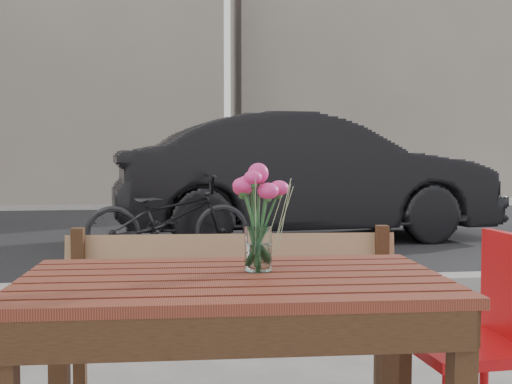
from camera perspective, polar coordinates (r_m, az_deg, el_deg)
street at (r=7.03m, az=-6.20°, el=-5.36°), size 30.00×8.12×0.12m
backdrop_buildings at (r=16.47m, az=-6.35°, el=12.11°), size 15.50×4.00×8.00m
main_table at (r=1.88m, az=-2.06°, el=-11.16°), size 1.23×0.74×0.75m
main_bench at (r=2.54m, az=-2.01°, el=-10.16°), size 1.35×0.46×0.83m
red_chair at (r=2.48m, az=19.92°, el=-11.44°), size 0.42×0.42×0.81m
main_vase at (r=1.91m, az=0.19°, el=-1.09°), size 0.18×0.18×0.32m
parked_car at (r=8.21m, az=4.38°, el=1.24°), size 4.96×2.23×1.58m
bicycle at (r=6.69m, az=-7.82°, el=-2.24°), size 1.73×0.72×0.89m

